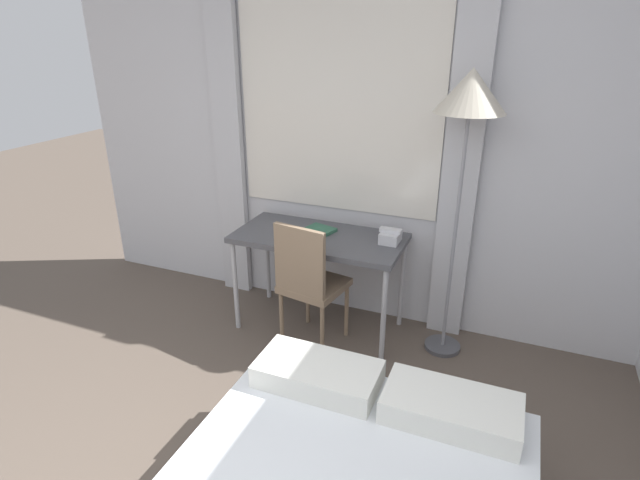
{
  "coord_description": "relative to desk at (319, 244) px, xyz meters",
  "views": [
    {
      "loc": [
        1.02,
        -0.72,
        2.11
      ],
      "look_at": [
        -0.06,
        1.92,
        0.9
      ],
      "focal_mm": 28.0,
      "sensor_mm": 36.0,
      "label": 1
    }
  ],
  "objects": [
    {
      "name": "desk",
      "position": [
        0.0,
        0.0,
        0.0
      ],
      "size": [
        1.21,
        0.59,
        0.75
      ],
      "color": "#4C4C51",
      "rests_on": "ground_plane"
    },
    {
      "name": "desk_chair",
      "position": [
        0.03,
        -0.25,
        -0.16
      ],
      "size": [
        0.46,
        0.46,
        0.95
      ],
      "rotation": [
        0.0,
        0.0,
        -0.17
      ],
      "color": "#8C7259",
      "rests_on": "ground_plane"
    },
    {
      "name": "book",
      "position": [
        -0.03,
        0.06,
        0.08
      ],
      "size": [
        0.24,
        0.23,
        0.02
      ],
      "rotation": [
        0.0,
        0.0,
        -0.27
      ],
      "color": "#33664C",
      "rests_on": "desk"
    },
    {
      "name": "wall_back_with_window",
      "position": [
        0.2,
        0.37,
        0.67
      ],
      "size": [
        4.9,
        0.13,
        2.7
      ],
      "color": "silver",
      "rests_on": "ground_plane"
    },
    {
      "name": "telephone",
      "position": [
        0.5,
        0.08,
        0.11
      ],
      "size": [
        0.15,
        0.17,
        0.1
      ],
      "color": "silver",
      "rests_on": "desk"
    },
    {
      "name": "standing_lamp",
      "position": [
        0.93,
        0.06,
        1.01
      ],
      "size": [
        0.42,
        0.42,
        1.91
      ],
      "color": "#4C4C51",
      "rests_on": "ground_plane"
    }
  ]
}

